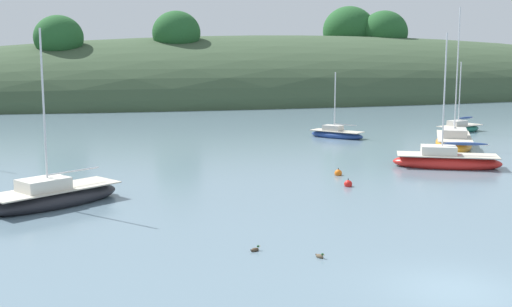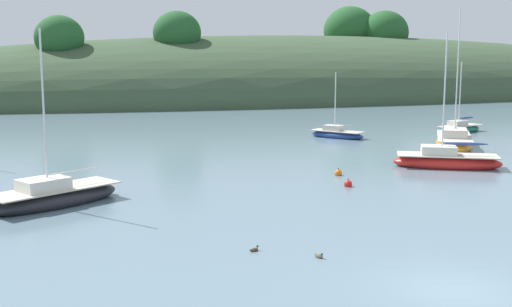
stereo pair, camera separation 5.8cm
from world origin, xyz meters
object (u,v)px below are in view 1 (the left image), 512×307
at_px(sailboat_grey_yawl, 336,134).
at_px(mooring_buoy_channel, 338,173).
at_px(sailboat_navy_dinghy, 446,161).
at_px(sailboat_red_portside, 54,197).
at_px(sailboat_black_sloop, 454,142).
at_px(duck_lead, 255,250).
at_px(duck_trailing, 320,256).
at_px(mooring_buoy_outer, 348,184).
at_px(sailboat_yellow_far, 460,128).

relative_size(sailboat_grey_yawl, mooring_buoy_channel, 10.29).
relative_size(sailboat_navy_dinghy, mooring_buoy_channel, 15.69).
height_order(sailboat_red_portside, sailboat_black_sloop, sailboat_black_sloop).
height_order(duck_lead, duck_trailing, same).
bearing_deg(duck_trailing, duck_lead, 143.89).
distance_m(mooring_buoy_outer, mooring_buoy_channel, 3.18).
bearing_deg(duck_trailing, sailboat_yellow_far, 48.64).
bearing_deg(sailboat_yellow_far, sailboat_grey_yawl, -179.25).
xyz_separation_m(sailboat_red_portside, duck_trailing, (8.79, -11.09, -0.35)).
bearing_deg(mooring_buoy_outer, sailboat_red_portside, 179.09).
relative_size(sailboat_yellow_far, mooring_buoy_outer, 11.73).
xyz_separation_m(duck_lead, duck_trailing, (1.94, -1.42, 0.00)).
relative_size(sailboat_navy_dinghy, sailboat_red_portside, 1.00).
xyz_separation_m(sailboat_navy_dinghy, sailboat_black_sloop, (5.12, 6.79, 0.05)).
bearing_deg(mooring_buoy_channel, sailboat_red_portside, -169.88).
height_order(sailboat_navy_dinghy, duck_lead, sailboat_navy_dinghy).
bearing_deg(duck_lead, mooring_buoy_channel, 54.22).
bearing_deg(sailboat_yellow_far, sailboat_black_sloop, -126.81).
distance_m(sailboat_navy_dinghy, sailboat_grey_yawl, 14.86).
bearing_deg(duck_trailing, mooring_buoy_outer, 60.08).
bearing_deg(sailboat_grey_yawl, mooring_buoy_outer, -112.61).
height_order(sailboat_red_portside, duck_trailing, sailboat_red_portside).
bearing_deg(sailboat_yellow_far, mooring_buoy_channel, -140.59).
xyz_separation_m(sailboat_grey_yawl, sailboat_red_portside, (-22.67, -18.08, 0.10)).
height_order(sailboat_black_sloop, mooring_buoy_channel, sailboat_black_sloop).
height_order(sailboat_black_sloop, mooring_buoy_outer, sailboat_black_sloop).
bearing_deg(mooring_buoy_channel, duck_trailing, -116.93).
height_order(sailboat_yellow_far, duck_trailing, sailboat_yellow_far).
height_order(sailboat_navy_dinghy, sailboat_red_portside, sailboat_navy_dinghy).
bearing_deg(duck_lead, sailboat_yellow_far, 45.15).
bearing_deg(sailboat_red_portside, sailboat_yellow_far, 27.79).
height_order(sailboat_black_sloop, duck_lead, sailboat_black_sloop).
relative_size(sailboat_red_portside, mooring_buoy_outer, 15.61).
bearing_deg(sailboat_yellow_far, duck_trailing, -131.36).
distance_m(sailboat_yellow_far, sailboat_black_sloop, 10.26).
distance_m(sailboat_red_portside, duck_lead, 11.86).
xyz_separation_m(mooring_buoy_channel, duck_trailing, (-7.07, -13.92, -0.07)).
relative_size(sailboat_yellow_far, duck_lead, 15.23).
xyz_separation_m(sailboat_black_sloop, duck_lead, (-21.61, -19.70, -0.40)).
relative_size(mooring_buoy_outer, duck_lead, 1.30).
bearing_deg(sailboat_navy_dinghy, mooring_buoy_outer, -157.31).
height_order(sailboat_grey_yawl, sailboat_yellow_far, sailboat_yellow_far).
xyz_separation_m(sailboat_black_sloop, duck_trailing, (-19.67, -21.11, -0.40)).
bearing_deg(duck_lead, duck_trailing, -36.11).
distance_m(sailboat_grey_yawl, sailboat_black_sloop, 9.93).
relative_size(sailboat_navy_dinghy, sailboat_yellow_far, 1.34).
relative_size(sailboat_black_sloop, duck_trailing, 25.24).
bearing_deg(sailboat_grey_yawl, duck_lead, -119.67).
xyz_separation_m(sailboat_navy_dinghy, mooring_buoy_channel, (-7.49, -0.41, -0.28)).
height_order(sailboat_grey_yawl, mooring_buoy_outer, sailboat_grey_yawl).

